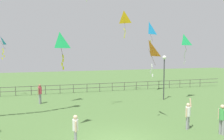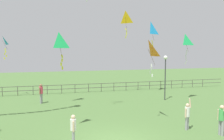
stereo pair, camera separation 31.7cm
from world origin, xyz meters
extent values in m
cylinder|color=#38383D|center=(7.07, 8.36, 1.89)|extent=(0.10, 0.10, 3.79)
sphere|color=white|center=(7.07, 8.36, 3.94)|extent=(0.36, 0.36, 0.36)
cylinder|color=#99999E|center=(-3.94, 9.90, 0.43)|extent=(0.15, 0.15, 0.86)
cylinder|color=#99999E|center=(-4.01, 9.75, 0.43)|extent=(0.15, 0.15, 0.86)
cylinder|color=#D83F59|center=(-3.97, 9.82, 1.16)|extent=(0.31, 0.31, 0.61)
sphere|color=#8C6647|center=(-3.97, 9.82, 1.58)|extent=(0.23, 0.23, 0.23)
cylinder|color=#8C6647|center=(-3.88, 10.01, 1.13)|extent=(0.09, 0.09, 0.58)
cylinder|color=#8C6647|center=(-4.06, 9.64, 1.13)|extent=(0.09, 0.09, 0.58)
cylinder|color=#99999E|center=(4.57, 0.85, 0.39)|extent=(0.13, 0.13, 0.78)
cylinder|color=#99999E|center=(4.44, 0.78, 0.39)|extent=(0.13, 0.13, 0.78)
cylinder|color=white|center=(4.50, 0.82, 1.06)|extent=(0.29, 0.29, 0.56)
sphere|color=beige|center=(4.50, 0.82, 1.45)|extent=(0.21, 0.21, 0.21)
cylinder|color=beige|center=(4.69, 0.87, 1.56)|extent=(0.15, 0.17, 0.53)
cylinder|color=beige|center=(4.34, 0.73, 1.03)|extent=(0.09, 0.09, 0.53)
cylinder|color=#99999E|center=(-2.07, 0.35, 0.38)|extent=(0.13, 0.13, 0.77)
cylinder|color=#99999E|center=(-2.07, 0.20, 0.38)|extent=(0.13, 0.13, 0.77)
cylinder|color=white|center=(-2.07, 0.27, 1.04)|extent=(0.28, 0.28, 0.54)
sphere|color=beige|center=(-2.07, 0.27, 1.42)|extent=(0.21, 0.21, 0.21)
cylinder|color=beige|center=(-2.06, 0.46, 1.01)|extent=(0.08, 0.08, 0.52)
cylinder|color=beige|center=(-2.07, 0.08, 1.01)|extent=(0.08, 0.08, 0.52)
cylinder|color=#99999E|center=(5.79, -0.52, 0.42)|extent=(0.14, 0.14, 0.85)
cylinder|color=#99999E|center=(5.76, -0.36, 0.42)|extent=(0.14, 0.14, 0.85)
cylinder|color=#4CB259|center=(5.77, -0.44, 1.14)|extent=(0.31, 0.31, 0.60)
sphere|color=beige|center=(5.77, -0.44, 1.56)|extent=(0.23, 0.23, 0.23)
cylinder|color=beige|center=(5.73, -0.24, 1.11)|extent=(0.09, 0.09, 0.57)
pyramid|color=orange|center=(2.98, 3.04, 4.69)|extent=(0.55, 1.12, 1.08)
cylinder|color=#4C381E|center=(3.23, 3.03, 4.16)|extent=(0.52, 0.03, 1.08)
cube|color=white|center=(3.23, 3.04, 3.62)|extent=(0.10, 0.04, 0.20)
cube|color=white|center=(3.23, 3.03, 3.40)|extent=(0.09, 0.04, 0.20)
cube|color=white|center=(3.13, 2.98, 3.18)|extent=(0.09, 0.05, 0.20)
cube|color=white|center=(3.31, 3.08, 2.96)|extent=(0.11, 0.05, 0.21)
pyramid|color=#198CD1|center=(7.39, 12.48, 6.97)|extent=(1.27, 1.05, 1.41)
cylinder|color=#4C381E|center=(7.52, 12.24, 6.26)|extent=(0.28, 0.49, 1.42)
cube|color=yellow|center=(7.48, 12.22, 5.58)|extent=(0.11, 0.04, 0.21)
cube|color=yellow|center=(7.53, 12.25, 5.36)|extent=(0.09, 0.02, 0.20)
cube|color=yellow|center=(7.59, 12.28, 5.14)|extent=(0.08, 0.03, 0.20)
cube|color=yellow|center=(7.52, 12.25, 4.92)|extent=(0.09, 0.03, 0.20)
cube|color=yellow|center=(7.59, 12.28, 4.70)|extent=(0.12, 0.02, 0.21)
cube|color=yellow|center=(7.51, 12.24, 4.48)|extent=(0.08, 0.03, 0.20)
pyramid|color=#1EB759|center=(-2.59, 2.82, 5.15)|extent=(0.80, 0.63, 0.92)
cylinder|color=#4C381E|center=(-2.52, 2.67, 4.69)|extent=(0.16, 0.32, 0.92)
cube|color=yellow|center=(-2.43, 2.71, 4.25)|extent=(0.11, 0.03, 0.21)
cube|color=yellow|center=(-2.43, 2.71, 4.03)|extent=(0.11, 0.05, 0.21)
cube|color=yellow|center=(-2.49, 2.68, 3.81)|extent=(0.08, 0.01, 0.20)
cube|color=yellow|center=(-2.43, 2.71, 3.59)|extent=(0.09, 0.02, 0.20)
pyramid|color=#198CD1|center=(-7.61, 13.69, 5.51)|extent=(0.76, 1.10, 0.83)
cylinder|color=#4C381E|center=(-7.42, 13.77, 5.10)|extent=(0.41, 0.17, 0.83)
cube|color=yellow|center=(-7.42, 13.77, 4.69)|extent=(0.10, 0.02, 0.21)
cube|color=yellow|center=(-7.38, 13.79, 4.47)|extent=(0.09, 0.02, 0.20)
cube|color=yellow|center=(-7.46, 13.74, 4.25)|extent=(0.11, 0.04, 0.21)
cube|color=yellow|center=(-7.33, 13.81, 4.03)|extent=(0.09, 0.02, 0.20)
cube|color=yellow|center=(-7.51, 13.72, 3.81)|extent=(0.11, 0.01, 0.21)
pyramid|color=yellow|center=(4.64, 12.83, 8.14)|extent=(1.00, 1.02, 1.32)
cylinder|color=#4C381E|center=(4.76, 12.94, 7.48)|extent=(0.26, 0.26, 1.32)
cube|color=yellow|center=(4.72, 12.92, 6.87)|extent=(0.11, 0.04, 0.21)
cube|color=yellow|center=(4.85, 12.99, 6.65)|extent=(0.09, 0.05, 0.20)
cube|color=yellow|center=(4.85, 12.99, 6.43)|extent=(0.11, 0.02, 0.21)
cube|color=yellow|center=(4.79, 12.96, 6.21)|extent=(0.10, 0.02, 0.21)
cube|color=yellow|center=(4.73, 12.93, 5.99)|extent=(0.09, 0.03, 0.20)
pyramid|color=#1EB759|center=(8.91, 8.21, 5.55)|extent=(1.21, 0.81, 1.06)
cylinder|color=#4C381E|center=(8.98, 8.00, 5.02)|extent=(0.17, 0.43, 1.06)
cube|color=white|center=(9.06, 8.04, 4.51)|extent=(0.08, 0.03, 0.20)
cube|color=white|center=(8.97, 8.00, 4.29)|extent=(0.10, 0.04, 0.20)
cube|color=white|center=(8.91, 7.97, 4.07)|extent=(0.11, 0.02, 0.21)
cube|color=white|center=(8.94, 7.98, 3.85)|extent=(0.09, 0.04, 0.20)
cube|color=white|center=(9.06, 8.04, 3.63)|extent=(0.09, 0.02, 0.20)
cube|color=white|center=(8.88, 7.95, 3.41)|extent=(0.09, 0.04, 0.20)
cube|color=white|center=(-0.52, 5.79, 8.10)|extent=(0.09, 0.05, 0.20)
cylinder|color=#4C4742|center=(-7.89, 14.00, 0.47)|extent=(0.06, 0.06, 0.95)
cylinder|color=#4C4742|center=(-6.45, 14.00, 0.47)|extent=(0.06, 0.06, 0.95)
cylinder|color=#4C4742|center=(-4.96, 14.00, 0.47)|extent=(0.06, 0.06, 0.95)
cylinder|color=#4C4742|center=(-3.56, 14.00, 0.47)|extent=(0.06, 0.06, 0.95)
cylinder|color=#4C4742|center=(-2.07, 14.00, 0.47)|extent=(0.06, 0.06, 0.95)
cylinder|color=#4C4742|center=(-0.66, 14.00, 0.47)|extent=(0.06, 0.06, 0.95)
cylinder|color=#4C4742|center=(0.81, 14.00, 0.47)|extent=(0.06, 0.06, 0.95)
cylinder|color=#4C4742|center=(2.24, 14.00, 0.47)|extent=(0.06, 0.06, 0.95)
cylinder|color=#4C4742|center=(3.69, 14.00, 0.47)|extent=(0.06, 0.06, 0.95)
cylinder|color=#4C4742|center=(5.15, 14.00, 0.47)|extent=(0.06, 0.06, 0.95)
cylinder|color=#4C4742|center=(6.62, 14.00, 0.47)|extent=(0.06, 0.06, 0.95)
cylinder|color=#4C4742|center=(8.07, 14.00, 0.47)|extent=(0.06, 0.06, 0.95)
cylinder|color=#4C4742|center=(9.51, 14.00, 0.47)|extent=(0.06, 0.06, 0.95)
cylinder|color=#4C4742|center=(10.94, 14.00, 0.47)|extent=(0.06, 0.06, 0.95)
cylinder|color=#4C4742|center=(12.40, 14.00, 0.47)|extent=(0.06, 0.06, 0.95)
cylinder|color=#4C4742|center=(13.84, 14.00, 0.47)|extent=(0.06, 0.06, 0.95)
cylinder|color=#4C4742|center=(15.31, 14.00, 0.47)|extent=(0.06, 0.06, 0.95)
cube|color=#4C4742|center=(0.00, 14.00, 0.91)|extent=(36.00, 0.05, 0.05)
cube|color=#4C4742|center=(0.00, 14.00, 0.47)|extent=(36.00, 0.05, 0.05)
camera|label=1|loc=(-3.28, -10.38, 4.60)|focal=36.39mm
camera|label=2|loc=(-2.97, -10.46, 4.60)|focal=36.39mm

